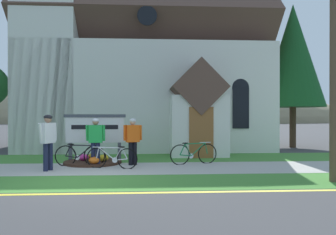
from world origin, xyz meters
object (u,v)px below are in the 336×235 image
object	(u,v)px
bicycle_orange	(194,153)
bicycle_white	(112,158)
cyclist_in_white_jersey	(48,138)
bicycle_blue	(80,155)
cyclist_in_green_jersey	(133,138)
church_sign	(95,130)
cyclist_in_orange_jersey	(96,138)
roadside_conifer	(293,56)

from	to	relation	value
bicycle_orange	bicycle_white	xyz separation A→B (m)	(-2.82, -0.83, -0.02)
bicycle_orange	bicycle_white	size ratio (longest dim) A/B	1.02
bicycle_orange	cyclist_in_white_jersey	bearing A→B (deg)	-165.98
bicycle_white	bicycle_blue	bearing A→B (deg)	152.64
bicycle_white	cyclist_in_green_jersey	size ratio (longest dim) A/B	1.04
bicycle_blue	cyclist_in_green_jersey	xyz separation A→B (m)	(1.81, 0.08, 0.59)
church_sign	cyclist_in_green_jersey	bearing A→B (deg)	-33.32
bicycle_orange	bicycle_blue	size ratio (longest dim) A/B	1.02
cyclist_in_orange_jersey	roadside_conifer	xyz separation A→B (m)	(9.74, 6.29, 4.06)
cyclist_in_green_jersey	bicycle_white	bearing A→B (deg)	-133.23
bicycle_white	cyclist_in_green_jersey	distance (m)	1.12
bicycle_orange	bicycle_white	world-z (taller)	bicycle_orange
bicycle_blue	cyclist_in_orange_jersey	world-z (taller)	cyclist_in_orange_jersey
bicycle_white	cyclist_in_orange_jersey	size ratio (longest dim) A/B	1.04
bicycle_blue	bicycle_orange	bearing A→B (deg)	3.32
roadside_conifer	church_sign	bearing A→B (deg)	-152.82
church_sign	cyclist_in_green_jersey	world-z (taller)	church_sign
church_sign	cyclist_in_orange_jersey	distance (m)	1.22
bicycle_white	cyclist_in_orange_jersey	world-z (taller)	cyclist_in_orange_jersey
church_sign	cyclist_in_orange_jersey	size ratio (longest dim) A/B	1.39
church_sign	bicycle_white	bearing A→B (deg)	-63.74
church_sign	cyclist_in_white_jersey	distance (m)	2.31
church_sign	bicycle_blue	size ratio (longest dim) A/B	1.33
roadside_conifer	bicycle_orange	bearing A→B (deg)	-136.83
cyclist_in_green_jersey	roadside_conifer	xyz separation A→B (m)	(8.48, 6.07, 4.07)
bicycle_white	cyclist_in_white_jersey	size ratio (longest dim) A/B	0.97
bicycle_white	bicycle_blue	world-z (taller)	bicycle_blue
church_sign	roadside_conifer	world-z (taller)	roadside_conifer
cyclist_in_white_jersey	cyclist_in_orange_jersey	bearing A→B (deg)	31.38
bicycle_orange	cyclist_in_green_jersey	world-z (taller)	cyclist_in_green_jersey
bicycle_orange	bicycle_blue	distance (m)	3.99
bicycle_white	cyclist_in_orange_jersey	distance (m)	0.98
church_sign	bicycle_orange	bearing A→B (deg)	-12.62
bicycle_blue	roadside_conifer	xyz separation A→B (m)	(10.30, 6.15, 4.65)
roadside_conifer	cyclist_in_white_jersey	bearing A→B (deg)	-147.32
cyclist_in_orange_jersey	cyclist_in_white_jersey	bearing A→B (deg)	-148.62
bicycle_blue	cyclist_in_white_jersey	size ratio (longest dim) A/B	0.97
cyclist_in_orange_jersey	bicycle_blue	bearing A→B (deg)	165.90
church_sign	bicycle_blue	world-z (taller)	church_sign
cyclist_in_white_jersey	roadside_conifer	distance (m)	13.76
church_sign	roadside_conifer	xyz separation A→B (m)	(9.94, 5.11, 3.83)
bicycle_blue	bicycle_white	bearing A→B (deg)	-27.36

